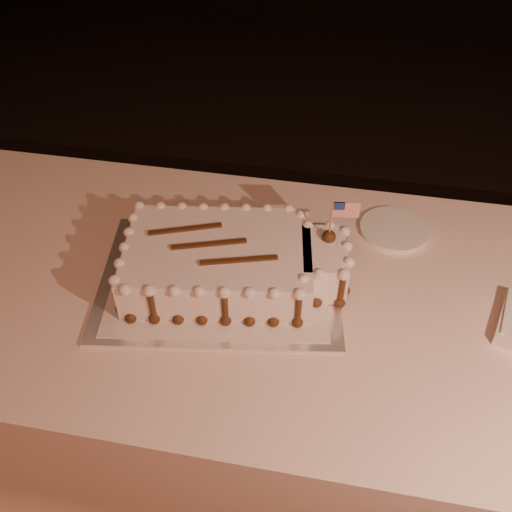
% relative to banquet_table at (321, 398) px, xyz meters
% --- Properties ---
extents(room_shell, '(6.10, 8.10, 2.90)m').
position_rel_banquet_table_xyz_m(room_shell, '(0.00, -0.60, 1.02)').
color(room_shell, black).
rests_on(room_shell, ground).
extents(banquet_table, '(2.40, 0.80, 0.75)m').
position_rel_banquet_table_xyz_m(banquet_table, '(0.00, 0.00, 0.00)').
color(banquet_table, '#FFD8C5').
rests_on(banquet_table, ground).
extents(cake_board, '(0.57, 0.46, 0.01)m').
position_rel_banquet_table_xyz_m(cake_board, '(-0.25, 0.01, 0.38)').
color(cake_board, white).
rests_on(cake_board, banquet_table).
extents(doily, '(0.51, 0.42, 0.00)m').
position_rel_banquet_table_xyz_m(doily, '(-0.25, 0.01, 0.38)').
color(doily, silver).
rests_on(doily, cake_board).
extents(sheet_cake, '(0.50, 0.33, 0.19)m').
position_rel_banquet_table_xyz_m(sheet_cake, '(-0.22, 0.01, 0.43)').
color(sheet_cake, white).
rests_on(sheet_cake, doily).
extents(side_plate, '(0.16, 0.16, 0.01)m').
position_rel_banquet_table_xyz_m(side_plate, '(0.12, 0.24, 0.38)').
color(side_plate, white).
rests_on(side_plate, banquet_table).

